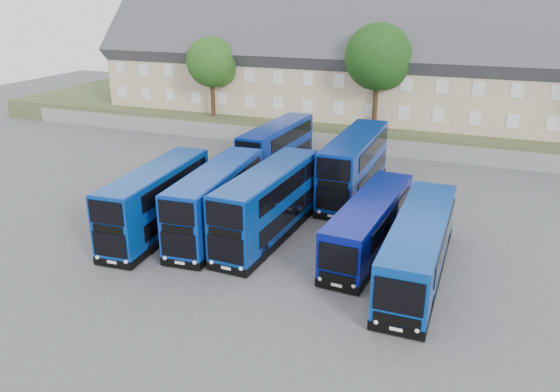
{
  "coord_description": "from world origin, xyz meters",
  "views": [
    {
      "loc": [
        11.59,
        -22.62,
        13.51
      ],
      "look_at": [
        0.64,
        5.59,
        2.2
      ],
      "focal_mm": 35.0,
      "sensor_mm": 36.0,
      "label": 1
    }
  ],
  "objects": [
    {
      "name": "dd_front_right",
      "position": [
        0.36,
        4.42,
        2.0
      ],
      "size": [
        2.84,
        10.35,
        4.07
      ],
      "rotation": [
        0.0,
        0.0,
        -0.05
      ],
      "color": "navy",
      "rests_on": "ground"
    },
    {
      "name": "tree_west",
      "position": [
        -13.85,
        25.1,
        7.05
      ],
      "size": [
        4.8,
        4.8,
        7.65
      ],
      "color": "#382314",
      "rests_on": "earth_bank"
    },
    {
      "name": "dd_front_left",
      "position": [
        -6.02,
        2.66,
        1.92
      ],
      "size": [
        2.9,
        10.0,
        3.92
      ],
      "rotation": [
        0.0,
        0.0,
        0.06
      ],
      "color": "navy",
      "rests_on": "ground"
    },
    {
      "name": "earth_bank",
      "position": [
        0.0,
        34.0,
        1.0
      ],
      "size": [
        80.0,
        20.0,
        2.0
      ],
      "primitive_type": "cube",
      "color": "#424D2B",
      "rests_on": "ground"
    },
    {
      "name": "retaining_wall",
      "position": [
        0.0,
        24.0,
        0.75
      ],
      "size": [
        70.0,
        0.4,
        1.5
      ],
      "primitive_type": "cube",
      "color": "slate",
      "rests_on": "ground"
    },
    {
      "name": "tree_mid",
      "position": [
        2.15,
        25.6,
        8.07
      ],
      "size": [
        5.76,
        5.76,
        9.18
      ],
      "color": "#382314",
      "rests_on": "earth_bank"
    },
    {
      "name": "dd_rear_right",
      "position": [
        3.23,
        13.26,
        2.1
      ],
      "size": [
        2.53,
        10.78,
        4.28
      ],
      "rotation": [
        0.0,
        0.0,
        -0.01
      ],
      "color": "navy",
      "rests_on": "ground"
    },
    {
      "name": "coach_east_b",
      "position": [
        9.15,
        2.77,
        1.54
      ],
      "size": [
        2.5,
        11.49,
        3.13
      ],
      "rotation": [
        0.0,
        0.0,
        -0.01
      ],
      "color": "#083895",
      "rests_on": "ground"
    },
    {
      "name": "terrace_row",
      "position": [
        0.0,
        30.0,
        6.6
      ],
      "size": [
        54.0,
        10.4,
        11.2
      ],
      "color": "tan",
      "rests_on": "earth_bank"
    },
    {
      "name": "coach_east_a",
      "position": [
        6.19,
        4.99,
        1.43
      ],
      "size": [
        3.0,
        10.81,
        2.92
      ],
      "rotation": [
        0.0,
        0.0,
        -0.07
      ],
      "color": "navy",
      "rests_on": "ground"
    },
    {
      "name": "dd_front_mid",
      "position": [
        -2.71,
        3.9,
        1.93
      ],
      "size": [
        2.95,
        10.06,
        3.94
      ],
      "rotation": [
        0.0,
        0.0,
        0.07
      ],
      "color": "#08309B",
      "rests_on": "ground"
    },
    {
      "name": "dd_rear_left",
      "position": [
        -3.62,
        15.82,
        1.91
      ],
      "size": [
        2.76,
        9.9,
        3.89
      ],
      "rotation": [
        0.0,
        0.0,
        -0.05
      ],
      "color": "navy",
      "rests_on": "ground"
    },
    {
      "name": "ground",
      "position": [
        0.0,
        0.0,
        0.0
      ],
      "size": [
        120.0,
        120.0,
        0.0
      ],
      "primitive_type": "plane",
      "color": "#4D4D52",
      "rests_on": "ground"
    }
  ]
}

